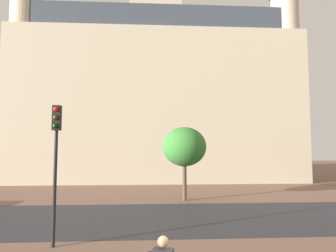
{
  "coord_description": "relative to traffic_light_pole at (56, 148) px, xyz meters",
  "views": [
    {
      "loc": [
        -1.12,
        -5.26,
        3.45
      ],
      "look_at": [
        -0.27,
        9.39,
        4.58
      ],
      "focal_mm": 30.42,
      "sensor_mm": 36.0,
      "label": 1
    }
  ],
  "objects": [
    {
      "name": "tree_curb_far",
      "position": [
        5.61,
        8.49,
        0.05
      ],
      "size": [
        2.9,
        2.9,
        4.83
      ],
      "color": "brown",
      "rests_on": "ground_plane"
    },
    {
      "name": "ground_plane",
      "position": [
        4.53,
        4.87,
        -3.46
      ],
      "size": [
        120.0,
        120.0,
        0.0
      ],
      "primitive_type": "plane",
      "color": "brown"
    },
    {
      "name": "traffic_light_pole",
      "position": [
        0.0,
        0.0,
        0.0
      ],
      "size": [
        0.28,
        0.34,
        4.98
      ],
      "color": "black",
      "rests_on": "ground_plane"
    },
    {
      "name": "street_asphalt_strip",
      "position": [
        4.53,
        3.99,
        -3.46
      ],
      "size": [
        120.0,
        6.88,
        0.0
      ],
      "primitive_type": "cube",
      "color": "#2D2D33",
      "rests_on": "ground_plane"
    },
    {
      "name": "landmark_building",
      "position": [
        4.06,
        21.51,
        6.71
      ],
      "size": [
        30.12,
        10.28,
        34.84
      ],
      "color": "beige",
      "rests_on": "ground_plane"
    }
  ]
}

